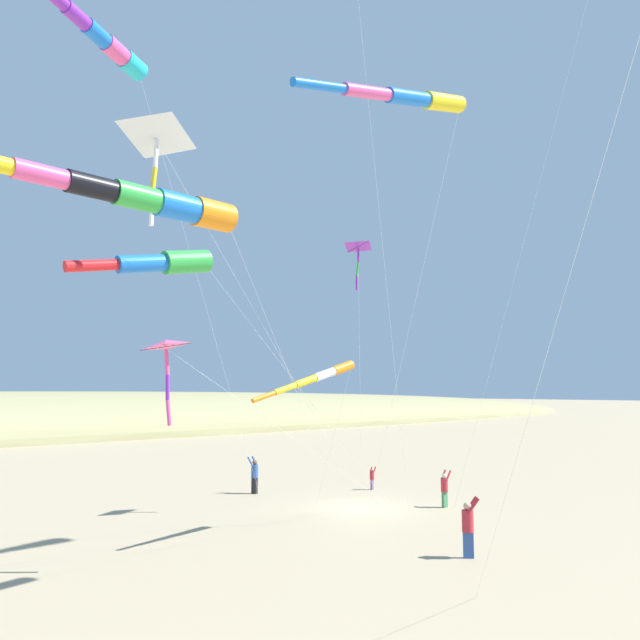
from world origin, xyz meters
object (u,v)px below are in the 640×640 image
Objects in this scene: person_child_grey_jacket at (372,477)px; kite_delta_checkered_midright at (156,139)px; person_adult_flyer at (255,473)px; kite_windsock_striped_overhead at (150,200)px; person_bystander_far at (445,487)px; person_child_green_jacket at (468,524)px; kite_windsock_orange_high_right at (319,377)px; kite_delta_magenta_far_left at (166,347)px; kite_windsock_blue_topmost at (163,263)px; kite_windsock_purple_drifting at (411,98)px; kite_delta_teal_far_right at (358,247)px; kite_windsock_red_high_left at (103,40)px.

person_child_grey_jacket is 0.09× the size of kite_delta_checkered_midright.
kite_windsock_striped_overhead is at bearing 135.41° from person_adult_flyer.
kite_windsock_striped_overhead is at bearing 100.94° from person_bystander_far.
person_child_green_jacket is 0.14× the size of kite_delta_checkered_midright.
kite_windsock_orange_high_right is at bearing -93.17° from kite_delta_checkered_midright.
person_child_grey_jacket is at bearing -67.62° from kite_delta_magenta_far_left.
kite_windsock_striped_overhead reaches higher than kite_windsock_blue_topmost.
kite_delta_checkered_midright is at bearing 89.57° from person_bystander_far.
kite_delta_checkered_midright is 6.74m from kite_delta_magenta_far_left.
kite_windsock_purple_drifting is (-8.97, -2.66, 3.43)m from kite_windsock_blue_topmost.
person_child_grey_jacket is 21.07m from kite_windsock_striped_overhead.
person_adult_flyer is 9.62m from person_bystander_far.
person_bystander_far is at bearing -98.03° from kite_windsock_blue_topmost.
person_child_green_jacket is 0.13× the size of kite_windsock_purple_drifting.
kite_delta_teal_far_right is at bearing -65.14° from kite_windsock_orange_high_right.
kite_delta_teal_far_right is at bearing -176.14° from person_adult_flyer.
person_child_green_jacket is at bearing -69.30° from kite_windsock_purple_drifting.
person_child_green_jacket is at bearing 173.27° from person_adult_flyer.
person_bystander_far is 15.19m from kite_delta_magenta_far_left.
person_adult_flyer is 0.29× the size of kite_windsock_orange_high_right.
person_child_grey_jacket is at bearing -50.83° from kite_delta_teal_far_right.
kite_windsock_striped_overhead is at bearing 76.07° from person_child_green_jacket.
kite_delta_checkered_midright is at bearing 144.50° from kite_windsock_blue_topmost.
kite_windsock_striped_overhead is 1.08× the size of kite_delta_magenta_far_left.
kite_windsock_red_high_left is at bearing 68.68° from kite_windsock_orange_high_right.
kite_windsock_red_high_left is at bearing 84.10° from kite_delta_teal_far_right.
person_bystander_far is 9.06m from kite_windsock_orange_high_right.
person_child_grey_jacket is 12.57m from kite_delta_teal_far_right.
person_bystander_far is at bearing -111.07° from kite_delta_teal_far_right.
kite_delta_teal_far_right is at bearing 68.93° from person_bystander_far.
person_child_green_jacket is at bearing 163.00° from kite_delta_teal_far_right.
kite_windsock_purple_drifting reaches higher than person_bystander_far.
person_child_grey_jacket is at bearing -10.46° from person_bystander_far.
kite_windsock_purple_drifting is (-6.88, 2.70, 7.31)m from kite_windsock_orange_high_right.
person_bystander_far is at bearing -86.99° from kite_delta_magenta_far_left.
person_child_green_jacket is 13.04m from person_child_grey_jacket.
kite_delta_checkered_midright is at bearing 109.40° from person_child_grey_jacket.
kite_windsock_orange_high_right is 10.39m from kite_windsock_purple_drifting.
kite_windsock_striped_overhead is at bearing 150.18° from kite_windsock_blue_topmost.
kite_delta_magenta_far_left is (2.32, -1.73, -3.55)m from kite_windsock_striped_overhead.
person_bystander_far is at bearing -47.62° from person_child_green_jacket.
kite_delta_checkered_midright is (-5.38, 15.27, 12.50)m from person_child_grey_jacket.
kite_windsock_blue_topmost reaches higher than kite_delta_magenta_far_left.
kite_delta_checkered_midright is at bearing -26.40° from kite_windsock_striped_overhead.
kite_windsock_orange_high_right is (-0.36, -6.59, -7.45)m from kite_delta_checkered_midright.
kite_windsock_purple_drifting is (-7.13, 10.36, 12.14)m from person_bystander_far.
kite_windsock_blue_topmost is 9.97m from kite_windsock_purple_drifting.
kite_windsock_striped_overhead is at bearing 153.60° from kite_delta_checkered_midright.
kite_windsock_striped_overhead is 7.44m from kite_windsock_purple_drifting.
person_child_grey_jacket is (-3.09, -5.37, -0.34)m from person_adult_flyer.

